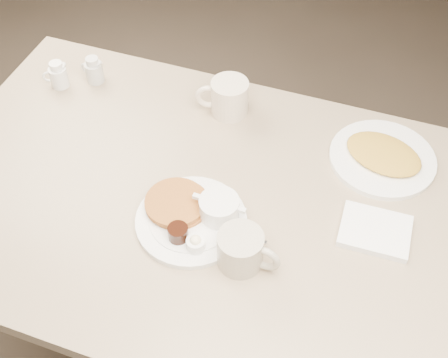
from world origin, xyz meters
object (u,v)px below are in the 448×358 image
(main_plate, at_px, (194,215))
(hash_plate, at_px, (383,157))
(creamer_right, at_px, (94,70))
(diner_table, at_px, (221,244))
(coffee_mug_near, at_px, (242,250))
(creamer_left, at_px, (58,75))
(coffee_mug_far, at_px, (228,98))

(main_plate, bearing_deg, hash_plate, 41.62)
(hash_plate, bearing_deg, creamer_right, 177.47)
(diner_table, relative_size, creamer_right, 18.75)
(coffee_mug_near, bearing_deg, diner_table, 125.35)
(coffee_mug_near, xyz_separation_m, creamer_left, (-0.69, 0.39, -0.01))
(coffee_mug_near, bearing_deg, creamer_right, 143.23)
(creamer_right, height_order, hash_plate, creamer_right)
(main_plate, relative_size, coffee_mug_far, 2.04)
(coffee_mug_near, xyz_separation_m, coffee_mug_far, (-0.19, 0.45, 0.00))
(coffee_mug_far, bearing_deg, creamer_left, -173.27)
(creamer_right, bearing_deg, coffee_mug_near, -36.77)
(coffee_mug_far, bearing_deg, creamer_right, -179.30)
(creamer_left, relative_size, creamer_right, 1.00)
(coffee_mug_near, relative_size, creamer_left, 1.85)
(main_plate, xyz_separation_m, creamer_left, (-0.54, 0.32, 0.01))
(creamer_left, xyz_separation_m, creamer_right, (0.09, 0.05, 0.00))
(main_plate, distance_m, coffee_mug_far, 0.39)
(creamer_left, bearing_deg, hash_plate, 0.99)
(creamer_left, bearing_deg, creamer_right, 31.77)
(coffee_mug_far, bearing_deg, main_plate, -82.37)
(coffee_mug_near, height_order, creamer_left, coffee_mug_near)
(coffee_mug_far, relative_size, hash_plate, 0.47)
(main_plate, bearing_deg, coffee_mug_near, -26.63)
(diner_table, height_order, coffee_mug_near, coffee_mug_near)
(coffee_mug_near, distance_m, hash_plate, 0.48)
(creamer_right, distance_m, hash_plate, 0.84)
(coffee_mug_near, height_order, creamer_right, coffee_mug_near)
(main_plate, relative_size, hash_plate, 0.95)
(diner_table, bearing_deg, creamer_left, 156.43)
(diner_table, bearing_deg, hash_plate, 38.62)
(coffee_mug_far, height_order, creamer_right, coffee_mug_far)
(diner_table, height_order, main_plate, main_plate)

